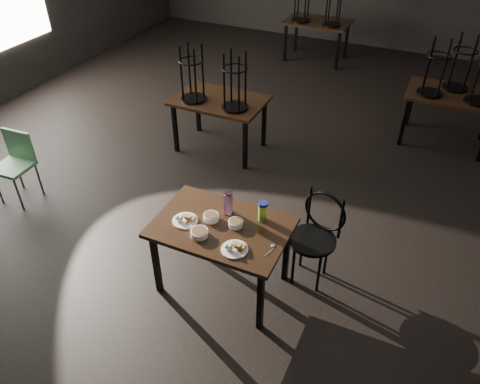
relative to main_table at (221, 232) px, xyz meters
The scene contains 15 objects.
room 2.11m from the main_table, 95.37° to the left, with size 12.00×12.04×3.22m.
main_table is the anchor object (origin of this frame).
plate_left 0.35m from the main_table, 165.73° to the right, with size 0.23×0.23×0.07m.
plate_right 0.34m from the main_table, 44.38° to the right, with size 0.23×0.23×0.07m.
bowl_near 0.17m from the main_table, 161.88° to the left, with size 0.14×0.14×0.05m.
bowl_far 0.17m from the main_table, 25.87° to the left, with size 0.13×0.13×0.05m.
bowl_big 0.25m from the main_table, 120.88° to the right, with size 0.16×0.16×0.05m.
juice_carton 0.28m from the main_table, 95.94° to the left, with size 0.08×0.08×0.27m.
water_bottle 0.42m from the main_table, 37.24° to the left, with size 0.12×0.12×0.19m.
spoon 0.52m from the main_table, ahead, with size 0.05×0.18×0.01m.
bentwood_chair 0.90m from the main_table, 33.75° to the left, with size 0.47×0.47×0.93m.
school_chair 2.84m from the main_table, behind, with size 0.41×0.41×0.84m.
bg_table_left 2.51m from the main_table, 117.38° to the left, with size 1.20×0.80×1.48m.
bg_table_right 4.07m from the main_table, 66.17° to the left, with size 1.20×0.80×1.48m.
bg_table_far 6.11m from the main_table, 99.07° to the left, with size 1.20×0.80×1.48m.
Camera 1 is at (1.51, -4.07, 3.46)m, focal length 35.00 mm.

